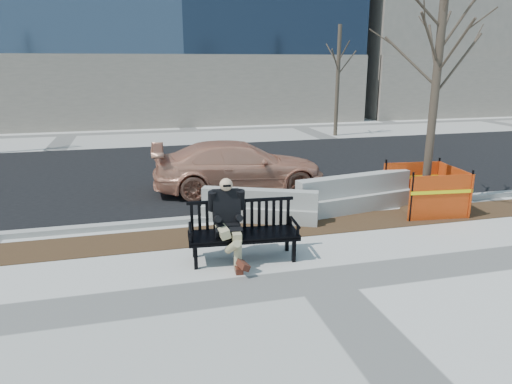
{
  "coord_description": "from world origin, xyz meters",
  "views": [
    {
      "loc": [
        -2.91,
        -6.74,
        3.59
      ],
      "look_at": [
        -0.68,
        1.79,
        1.13
      ],
      "focal_mm": 32.77,
      "sensor_mm": 36.0,
      "label": 1
    }
  ],
  "objects_px": {
    "seated_man": "(228,259)",
    "jersey_barrier_right": "(353,210)",
    "bench": "(244,259)",
    "sedan": "(240,190)",
    "tree_fence": "(423,210)",
    "jersey_barrier_left": "(259,221)"
  },
  "relations": [
    {
      "from": "jersey_barrier_left",
      "to": "jersey_barrier_right",
      "type": "relative_size",
      "value": 0.85
    },
    {
      "from": "tree_fence",
      "to": "jersey_barrier_right",
      "type": "bearing_deg",
      "value": 164.27
    },
    {
      "from": "bench",
      "to": "seated_man",
      "type": "relative_size",
      "value": 1.35
    },
    {
      "from": "tree_fence",
      "to": "sedan",
      "type": "relative_size",
      "value": 1.21
    },
    {
      "from": "bench",
      "to": "sedan",
      "type": "bearing_deg",
      "value": 82.74
    },
    {
      "from": "tree_fence",
      "to": "jersey_barrier_right",
      "type": "height_order",
      "value": "tree_fence"
    },
    {
      "from": "seated_man",
      "to": "jersey_barrier_right",
      "type": "bearing_deg",
      "value": 35.51
    },
    {
      "from": "seated_man",
      "to": "jersey_barrier_left",
      "type": "relative_size",
      "value": 0.57
    },
    {
      "from": "seated_man",
      "to": "bench",
      "type": "bearing_deg",
      "value": -11.1
    },
    {
      "from": "bench",
      "to": "sedan",
      "type": "relative_size",
      "value": 0.43
    },
    {
      "from": "tree_fence",
      "to": "sedan",
      "type": "distance_m",
      "value": 5.04
    },
    {
      "from": "jersey_barrier_right",
      "to": "jersey_barrier_left",
      "type": "bearing_deg",
      "value": 174.78
    },
    {
      "from": "seated_man",
      "to": "sedan",
      "type": "distance_m",
      "value": 4.89
    },
    {
      "from": "seated_man",
      "to": "tree_fence",
      "type": "relative_size",
      "value": 0.26
    },
    {
      "from": "jersey_barrier_left",
      "to": "bench",
      "type": "bearing_deg",
      "value": -88.96
    },
    {
      "from": "sedan",
      "to": "tree_fence",
      "type": "bearing_deg",
      "value": -123.58
    },
    {
      "from": "sedan",
      "to": "jersey_barrier_right",
      "type": "relative_size",
      "value": 1.53
    },
    {
      "from": "jersey_barrier_right",
      "to": "tree_fence",
      "type": "bearing_deg",
      "value": -25.65
    },
    {
      "from": "sedan",
      "to": "jersey_barrier_left",
      "type": "bearing_deg",
      "value": -179.8
    },
    {
      "from": "bench",
      "to": "jersey_barrier_left",
      "type": "relative_size",
      "value": 0.77
    },
    {
      "from": "seated_man",
      "to": "tree_fence",
      "type": "xyz_separation_m",
      "value": [
        5.32,
        1.71,
        0.0
      ]
    },
    {
      "from": "tree_fence",
      "to": "sedan",
      "type": "bearing_deg",
      "value": 143.27
    }
  ]
}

